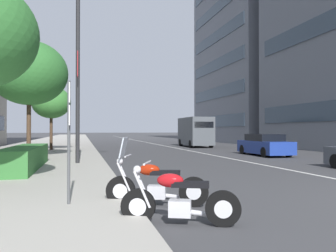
{
  "coord_description": "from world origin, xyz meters",
  "views": [
    {
      "loc": [
        -5.29,
        8.22,
        1.64
      ],
      "look_at": [
        12.13,
        3.83,
        1.84
      ],
      "focal_mm": 36.65,
      "sensor_mm": 36.0,
      "label": 1
    }
  ],
  "objects_px": {
    "street_lamp_with_banners": "(85,56)",
    "street_tree_by_lamp_post": "(29,73)",
    "car_lead_in_lane": "(264,145)",
    "motorcycle_by_sign_pole": "(155,186)",
    "parking_sign_by_curb": "(69,127)",
    "street_tree_mid_sidewalk": "(51,102)",
    "motorcycle_second_in_row": "(179,201)",
    "delivery_van_ahead": "(195,131)"
  },
  "relations": [
    {
      "from": "street_lamp_with_banners",
      "to": "street_tree_by_lamp_post",
      "type": "distance_m",
      "value": 4.17
    },
    {
      "from": "car_lead_in_lane",
      "to": "street_tree_by_lamp_post",
      "type": "height_order",
      "value": "street_tree_by_lamp_post"
    },
    {
      "from": "motorcycle_by_sign_pole",
      "to": "street_lamp_with_banners",
      "type": "xyz_separation_m",
      "value": [
        8.73,
        1.42,
        4.56
      ]
    },
    {
      "from": "parking_sign_by_curb",
      "to": "street_tree_mid_sidewalk",
      "type": "height_order",
      "value": "street_tree_mid_sidewalk"
    },
    {
      "from": "parking_sign_by_curb",
      "to": "street_tree_mid_sidewalk",
      "type": "xyz_separation_m",
      "value": [
        19.91,
        1.99,
        2.01
      ]
    },
    {
      "from": "street_lamp_with_banners",
      "to": "motorcycle_by_sign_pole",
      "type": "bearing_deg",
      "value": -170.78
    },
    {
      "from": "motorcycle_by_sign_pole",
      "to": "parking_sign_by_curb",
      "type": "distance_m",
      "value": 2.18
    },
    {
      "from": "motorcycle_second_in_row",
      "to": "street_tree_by_lamp_post",
      "type": "distance_m",
      "value": 14.63
    },
    {
      "from": "street_lamp_with_banners",
      "to": "parking_sign_by_curb",
      "type": "bearing_deg",
      "value": 177.66
    },
    {
      "from": "delivery_van_ahead",
      "to": "parking_sign_by_curb",
      "type": "xyz_separation_m",
      "value": [
        -24.35,
        10.91,
        0.2
      ]
    },
    {
      "from": "motorcycle_by_sign_pole",
      "to": "car_lead_in_lane",
      "type": "relative_size",
      "value": 0.49
    },
    {
      "from": "street_lamp_with_banners",
      "to": "street_tree_by_lamp_post",
      "type": "relative_size",
      "value": 1.33
    },
    {
      "from": "motorcycle_second_in_row",
      "to": "street_tree_by_lamp_post",
      "type": "bearing_deg",
      "value": -50.81
    },
    {
      "from": "street_tree_mid_sidewalk",
      "to": "motorcycle_by_sign_pole",
      "type": "bearing_deg",
      "value": -169.25
    },
    {
      "from": "delivery_van_ahead",
      "to": "parking_sign_by_curb",
      "type": "bearing_deg",
      "value": 157.55
    },
    {
      "from": "motorcycle_second_in_row",
      "to": "car_lead_in_lane",
      "type": "xyz_separation_m",
      "value": [
        14.06,
        -9.73,
        0.25
      ]
    },
    {
      "from": "street_tree_by_lamp_post",
      "to": "delivery_van_ahead",
      "type": "bearing_deg",
      "value": -46.88
    },
    {
      "from": "motorcycle_second_in_row",
      "to": "street_tree_mid_sidewalk",
      "type": "xyz_separation_m",
      "value": [
        21.39,
        3.86,
        3.3
      ]
    },
    {
      "from": "delivery_van_ahead",
      "to": "street_tree_mid_sidewalk",
      "type": "distance_m",
      "value": 13.82
    },
    {
      "from": "car_lead_in_lane",
      "to": "street_tree_by_lamp_post",
      "type": "bearing_deg",
      "value": 93.73
    },
    {
      "from": "motorcycle_second_in_row",
      "to": "parking_sign_by_curb",
      "type": "distance_m",
      "value": 2.71
    },
    {
      "from": "motorcycle_by_sign_pole",
      "to": "delivery_van_ahead",
      "type": "distance_m",
      "value": 25.97
    },
    {
      "from": "motorcycle_second_in_row",
      "to": "street_tree_by_lamp_post",
      "type": "height_order",
      "value": "street_tree_by_lamp_post"
    },
    {
      "from": "motorcycle_by_sign_pole",
      "to": "street_lamp_with_banners",
      "type": "relative_size",
      "value": 0.26
    },
    {
      "from": "car_lead_in_lane",
      "to": "street_tree_mid_sidewalk",
      "type": "height_order",
      "value": "street_tree_mid_sidewalk"
    },
    {
      "from": "car_lead_in_lane",
      "to": "street_tree_by_lamp_post",
      "type": "xyz_separation_m",
      "value": [
        -0.72,
        14.03,
        3.94
      ]
    },
    {
      "from": "motorcycle_by_sign_pole",
      "to": "parking_sign_by_curb",
      "type": "bearing_deg",
      "value": 21.05
    },
    {
      "from": "car_lead_in_lane",
      "to": "street_tree_mid_sidewalk",
      "type": "relative_size",
      "value": 0.91
    },
    {
      "from": "street_tree_by_lamp_post",
      "to": "street_tree_mid_sidewalk",
      "type": "distance_m",
      "value": 8.11
    },
    {
      "from": "street_tree_by_lamp_post",
      "to": "motorcycle_by_sign_pole",
      "type": "bearing_deg",
      "value": -160.37
    },
    {
      "from": "delivery_van_ahead",
      "to": "parking_sign_by_curb",
      "type": "height_order",
      "value": "delivery_van_ahead"
    },
    {
      "from": "motorcycle_second_in_row",
      "to": "street_lamp_with_banners",
      "type": "height_order",
      "value": "street_lamp_with_banners"
    },
    {
      "from": "motorcycle_second_in_row",
      "to": "motorcycle_by_sign_pole",
      "type": "xyz_separation_m",
      "value": [
        1.54,
        0.09,
        0.03
      ]
    },
    {
      "from": "street_tree_by_lamp_post",
      "to": "street_lamp_with_banners",
      "type": "bearing_deg",
      "value": -137.75
    },
    {
      "from": "car_lead_in_lane",
      "to": "street_lamp_with_banners",
      "type": "distance_m",
      "value": 12.63
    },
    {
      "from": "motorcycle_second_in_row",
      "to": "car_lead_in_lane",
      "type": "bearing_deg",
      "value": -103.35
    },
    {
      "from": "parking_sign_by_curb",
      "to": "street_tree_mid_sidewalk",
      "type": "distance_m",
      "value": 20.11
    },
    {
      "from": "parking_sign_by_curb",
      "to": "street_tree_by_lamp_post",
      "type": "distance_m",
      "value": 12.45
    },
    {
      "from": "parking_sign_by_curb",
      "to": "motorcycle_second_in_row",
      "type": "bearing_deg",
      "value": -128.26
    },
    {
      "from": "street_tree_by_lamp_post",
      "to": "motorcycle_second_in_row",
      "type": "bearing_deg",
      "value": -162.13
    },
    {
      "from": "motorcycle_second_in_row",
      "to": "street_tree_mid_sidewalk",
      "type": "bearing_deg",
      "value": -58.45
    },
    {
      "from": "car_lead_in_lane",
      "to": "parking_sign_by_curb",
      "type": "height_order",
      "value": "parking_sign_by_curb"
    }
  ]
}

